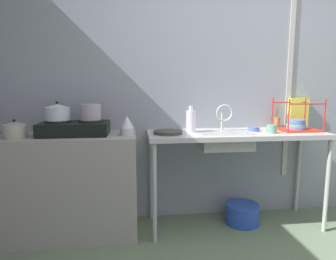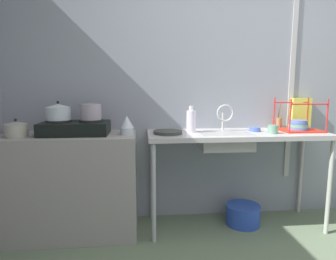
{
  "view_description": "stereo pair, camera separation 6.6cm",
  "coord_description": "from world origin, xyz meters",
  "px_view_note": "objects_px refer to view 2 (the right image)",
  "views": [
    {
      "loc": [
        -1.11,
        -1.06,
        1.27
      ],
      "look_at": [
        -0.83,
        1.37,
        0.91
      ],
      "focal_mm": 30.49,
      "sensor_mm": 36.0,
      "label": 1
    },
    {
      "loc": [
        -1.05,
        -1.07,
        1.27
      ],
      "look_at": [
        -0.83,
        1.37,
        0.91
      ],
      "focal_mm": 30.49,
      "sensor_mm": 36.0,
      "label": 2
    }
  ],
  "objects_px": {
    "small_bowl_on_drainboard": "(255,129)",
    "cereal_box": "(300,113)",
    "pot_beside_stove": "(16,129)",
    "faucet": "(225,114)",
    "stove": "(75,128)",
    "bucket_on_floor": "(243,214)",
    "sink_basin": "(225,141)",
    "frying_pan": "(168,132)",
    "pot_on_right_burner": "(91,112)",
    "utensil_jar": "(278,123)",
    "pot_on_left_burner": "(58,112)",
    "percolator": "(127,126)",
    "dish_rack": "(298,126)",
    "bottle_by_sink": "(191,121)",
    "cup_by_rack": "(273,129)"
  },
  "relations": [
    {
      "from": "pot_on_right_burner",
      "to": "utensil_jar",
      "type": "distance_m",
      "value": 1.77
    },
    {
      "from": "utensil_jar",
      "to": "pot_on_right_burner",
      "type": "bearing_deg",
      "value": -173.17
    },
    {
      "from": "small_bowl_on_drainboard",
      "to": "cereal_box",
      "type": "height_order",
      "value": "cereal_box"
    },
    {
      "from": "pot_beside_stove",
      "to": "utensil_jar",
      "type": "distance_m",
      "value": 2.35
    },
    {
      "from": "pot_on_left_burner",
      "to": "bucket_on_floor",
      "type": "bearing_deg",
      "value": 0.54
    },
    {
      "from": "utensil_jar",
      "to": "bucket_on_floor",
      "type": "distance_m",
      "value": 0.95
    },
    {
      "from": "stove",
      "to": "faucet",
      "type": "relative_size",
      "value": 2.28
    },
    {
      "from": "pot_on_left_burner",
      "to": "dish_rack",
      "type": "distance_m",
      "value": 2.14
    },
    {
      "from": "dish_rack",
      "to": "bucket_on_floor",
      "type": "distance_m",
      "value": 0.97
    },
    {
      "from": "frying_pan",
      "to": "cereal_box",
      "type": "xyz_separation_m",
      "value": [
        1.33,
        0.25,
        0.13
      ]
    },
    {
      "from": "stove",
      "to": "pot_on_right_burner",
      "type": "relative_size",
      "value": 3.18
    },
    {
      "from": "pot_beside_stove",
      "to": "bottle_by_sink",
      "type": "distance_m",
      "value": 1.44
    },
    {
      "from": "pot_beside_stove",
      "to": "faucet",
      "type": "relative_size",
      "value": 0.73
    },
    {
      "from": "frying_pan",
      "to": "dish_rack",
      "type": "bearing_deg",
      "value": 3.61
    },
    {
      "from": "pot_on_right_burner",
      "to": "bucket_on_floor",
      "type": "relative_size",
      "value": 0.55
    },
    {
      "from": "pot_beside_stove",
      "to": "small_bowl_on_drainboard",
      "type": "distance_m",
      "value": 2.03
    },
    {
      "from": "faucet",
      "to": "dish_rack",
      "type": "distance_m",
      "value": 0.69
    },
    {
      "from": "percolator",
      "to": "faucet",
      "type": "relative_size",
      "value": 0.66
    },
    {
      "from": "small_bowl_on_drainboard",
      "to": "pot_on_right_burner",
      "type": "bearing_deg",
      "value": -178.51
    },
    {
      "from": "faucet",
      "to": "bucket_on_floor",
      "type": "relative_size",
      "value": 0.77
    },
    {
      "from": "pot_on_left_burner",
      "to": "frying_pan",
      "type": "xyz_separation_m",
      "value": [
        0.91,
        -0.03,
        -0.18
      ]
    },
    {
      "from": "cup_by_rack",
      "to": "cereal_box",
      "type": "relative_size",
      "value": 0.3
    },
    {
      "from": "stove",
      "to": "cereal_box",
      "type": "xyz_separation_m",
      "value": [
        2.11,
        0.22,
        0.09
      ]
    },
    {
      "from": "pot_on_left_burner",
      "to": "frying_pan",
      "type": "bearing_deg",
      "value": -2.14
    },
    {
      "from": "percolator",
      "to": "bottle_by_sink",
      "type": "distance_m",
      "value": 0.57
    },
    {
      "from": "percolator",
      "to": "pot_beside_stove",
      "type": "bearing_deg",
      "value": -177.61
    },
    {
      "from": "pot_on_left_burner",
      "to": "pot_on_right_burner",
      "type": "height_order",
      "value": "pot_on_left_burner"
    },
    {
      "from": "stove",
      "to": "pot_on_left_burner",
      "type": "distance_m",
      "value": 0.19
    },
    {
      "from": "pot_on_left_burner",
      "to": "frying_pan",
      "type": "relative_size",
      "value": 0.82
    },
    {
      "from": "pot_on_right_burner",
      "to": "pot_on_left_burner",
      "type": "bearing_deg",
      "value": 180.0
    },
    {
      "from": "pot_on_right_burner",
      "to": "sink_basin",
      "type": "bearing_deg",
      "value": -1.5
    },
    {
      "from": "faucet",
      "to": "frying_pan",
      "type": "height_order",
      "value": "faucet"
    },
    {
      "from": "frying_pan",
      "to": "pot_beside_stove",
      "type": "bearing_deg",
      "value": -177.49
    },
    {
      "from": "percolator",
      "to": "small_bowl_on_drainboard",
      "type": "height_order",
      "value": "percolator"
    },
    {
      "from": "pot_beside_stove",
      "to": "faucet",
      "type": "bearing_deg",
      "value": 5.84
    },
    {
      "from": "percolator",
      "to": "dish_rack",
      "type": "xyz_separation_m",
      "value": [
        1.56,
        0.09,
        -0.03
      ]
    },
    {
      "from": "bucket_on_floor",
      "to": "pot_on_right_burner",
      "type": "bearing_deg",
      "value": -179.36
    },
    {
      "from": "small_bowl_on_drainboard",
      "to": "utensil_jar",
      "type": "xyz_separation_m",
      "value": [
        0.3,
        0.17,
        0.04
      ]
    },
    {
      "from": "pot_on_left_burner",
      "to": "utensil_jar",
      "type": "bearing_deg",
      "value": 5.94
    },
    {
      "from": "small_bowl_on_drainboard",
      "to": "bucket_on_floor",
      "type": "relative_size",
      "value": 0.32
    },
    {
      "from": "cereal_box",
      "to": "utensil_jar",
      "type": "xyz_separation_m",
      "value": [
        -0.22,
        -0.01,
        -0.09
      ]
    },
    {
      "from": "pot_on_right_burner",
      "to": "small_bowl_on_drainboard",
      "type": "xyz_separation_m",
      "value": [
        1.45,
        0.04,
        -0.17
      ]
    },
    {
      "from": "stove",
      "to": "frying_pan",
      "type": "height_order",
      "value": "stove"
    },
    {
      "from": "pot_on_right_burner",
      "to": "cup_by_rack",
      "type": "xyz_separation_m",
      "value": [
        1.56,
        -0.1,
        -0.16
      ]
    },
    {
      "from": "stove",
      "to": "bucket_on_floor",
      "type": "distance_m",
      "value": 1.72
    },
    {
      "from": "small_bowl_on_drainboard",
      "to": "cereal_box",
      "type": "relative_size",
      "value": 0.34
    },
    {
      "from": "bucket_on_floor",
      "to": "stove",
      "type": "bearing_deg",
      "value": -179.41
    },
    {
      "from": "cup_by_rack",
      "to": "faucet",
      "type": "bearing_deg",
      "value": 152.9
    },
    {
      "from": "sink_basin",
      "to": "frying_pan",
      "type": "bearing_deg",
      "value": -179.56
    },
    {
      "from": "pot_on_left_burner",
      "to": "dish_rack",
      "type": "relative_size",
      "value": 0.57
    }
  ]
}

